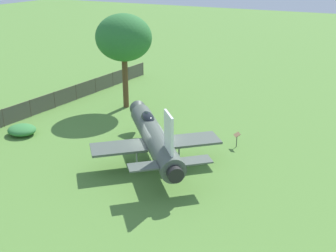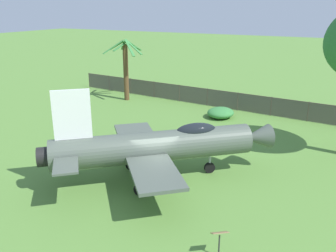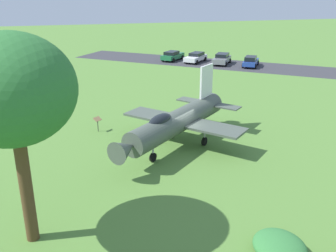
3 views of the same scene
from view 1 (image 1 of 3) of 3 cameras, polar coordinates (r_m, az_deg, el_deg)
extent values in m
plane|color=#568438|center=(30.33, -1.79, -4.89)|extent=(200.00, 200.00, 0.00)
cylinder|color=#4C564C|center=(29.54, -1.83, -1.66)|extent=(8.87, 8.15, 1.60)
cone|color=#4C564C|center=(34.86, -3.93, 2.03)|extent=(2.10, 2.08, 1.36)
cylinder|color=black|center=(24.75, 0.96, -6.55)|extent=(1.09, 1.12, 0.96)
ellipsoid|color=black|center=(31.37, -2.76, 1.10)|extent=(2.24, 2.14, 0.84)
cube|color=white|center=(25.19, 0.09, -0.92)|extent=(1.44, 1.30, 2.44)
cube|color=#4C564C|center=(28.74, -6.79, -2.94)|extent=(4.05, 4.18, 0.16)
cube|color=#4C564C|center=(29.80, 3.40, -1.90)|extent=(4.05, 4.18, 0.16)
cube|color=#4C564C|center=(25.27, -3.43, -5.54)|extent=(2.02, 2.08, 0.10)
cube|color=#4C564C|center=(26.04, 3.96, -4.69)|extent=(2.02, 2.08, 0.10)
cylinder|color=#A5A8AD|center=(32.70, -3.01, -0.93)|extent=(0.12, 0.12, 1.40)
cylinder|color=black|center=(32.98, -2.99, -2.05)|extent=(0.57, 0.53, 0.60)
cylinder|color=#A5A8AD|center=(28.71, -4.29, -4.33)|extent=(0.12, 0.12, 1.40)
cylinder|color=black|center=(29.02, -4.25, -5.57)|extent=(0.57, 0.53, 0.60)
cylinder|color=#A5A8AD|center=(29.31, 1.51, -3.70)|extent=(0.12, 0.12, 1.40)
cylinder|color=black|center=(29.61, 1.50, -4.93)|extent=(0.57, 0.53, 0.60)
cylinder|color=brown|center=(40.90, -5.84, 6.23)|extent=(0.54, 0.54, 5.45)
ellipsoid|color=#2D7033|center=(40.00, -6.07, 11.90)|extent=(5.02, 5.40, 4.41)
cylinder|color=#4C4238|center=(53.21, -3.41, 7.82)|extent=(0.08, 0.08, 1.63)
cylinder|color=#4C4238|center=(50.89, -5.38, 7.11)|extent=(0.08, 0.08, 1.63)
cylinder|color=#4C4238|center=(48.65, -7.53, 6.33)|extent=(0.08, 0.08, 1.63)
cylinder|color=#4C4238|center=(46.50, -9.87, 5.47)|extent=(0.08, 0.08, 1.63)
cylinder|color=#4C4238|center=(44.44, -12.42, 4.52)|extent=(0.08, 0.08, 1.63)
cylinder|color=#4C4238|center=(42.48, -15.21, 3.47)|extent=(0.08, 0.08, 1.63)
cylinder|color=#4C4238|center=(40.66, -18.25, 2.30)|extent=(0.08, 0.08, 1.63)
cylinder|color=#4C4238|center=(38.98, -21.56, 1.03)|extent=(0.08, 0.08, 1.63)
cylinder|color=#4C4238|center=(39.56, -20.01, 2.72)|extent=(38.63, 3.44, 0.05)
cube|color=#59544C|center=(39.80, -19.87, 1.68)|extent=(38.63, 3.41, 1.56)
ellipsoid|color=#387F3D|center=(36.82, -19.30, -0.51)|extent=(2.16, 2.43, 0.83)
cylinder|color=#333333|center=(32.94, 9.34, -2.07)|extent=(0.06, 0.06, 0.90)
cube|color=olive|center=(32.72, 9.40, -1.16)|extent=(0.72, 0.68, 0.25)
camera|label=2|loc=(32.76, 30.82, 10.39)|focal=38.60mm
camera|label=3|loc=(48.10, -23.64, 16.29)|focal=40.23mm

